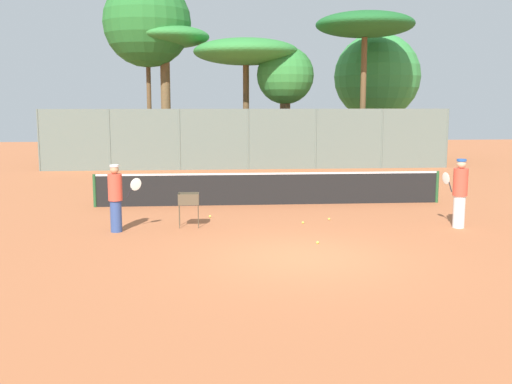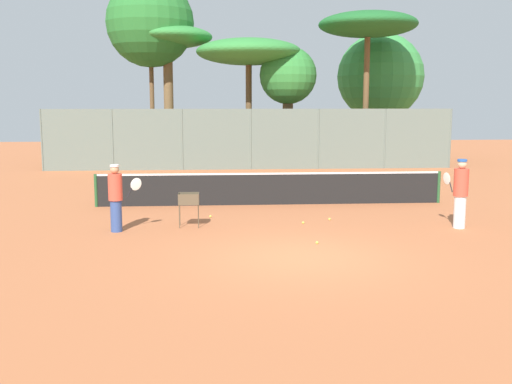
% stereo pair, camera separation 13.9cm
% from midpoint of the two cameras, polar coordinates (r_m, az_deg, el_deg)
% --- Properties ---
extents(ground_plane, '(80.00, 80.00, 0.00)m').
position_cam_midpoint_polar(ground_plane, '(13.23, 4.05, -6.24)').
color(ground_plane, '#B7663D').
extents(tennis_net, '(11.50, 0.10, 1.07)m').
position_cam_midpoint_polar(tennis_net, '(19.79, 1.12, 0.38)').
color(tennis_net, '#26592D').
rests_on(tennis_net, ground_plane).
extents(back_fence, '(20.69, 0.08, 3.04)m').
position_cam_midpoint_polar(back_fence, '(30.20, -0.87, 5.04)').
color(back_fence, slate).
rests_on(back_fence, ground_plane).
extents(tree_0, '(5.55, 5.55, 6.70)m').
position_cam_midpoint_polar(tree_0, '(32.43, -1.09, 13.13)').
color(tree_0, brown).
rests_on(tree_0, ground_plane).
extents(tree_1, '(3.02, 3.02, 6.29)m').
position_cam_midpoint_polar(tree_1, '(32.24, 2.68, 10.83)').
color(tree_1, brown).
rests_on(tree_1, ground_plane).
extents(tree_2, '(5.16, 5.16, 8.03)m').
position_cam_midpoint_polar(tree_2, '(32.97, 10.21, 15.30)').
color(tree_2, brown).
rests_on(tree_2, ground_plane).
extents(tree_3, '(4.91, 4.91, 7.50)m').
position_cam_midpoint_polar(tree_3, '(33.99, -8.84, 14.05)').
color(tree_3, brown).
rests_on(tree_3, ground_plane).
extents(tree_4, '(5.10, 5.10, 7.44)m').
position_cam_midpoint_polar(tree_4, '(36.97, 11.35, 10.70)').
color(tree_4, brown).
rests_on(tree_4, ground_plane).
extents(tree_5, '(4.73, 4.73, 9.97)m').
position_cam_midpoint_polar(tree_5, '(34.06, -10.45, 15.53)').
color(tree_5, brown).
rests_on(tree_5, ground_plane).
extents(player_white_outfit, '(0.47, 0.91, 1.87)m').
position_cam_midpoint_polar(player_white_outfit, '(17.00, 18.61, -0.03)').
color(player_white_outfit, white).
rests_on(player_white_outfit, ground_plane).
extents(player_red_cap, '(0.89, 0.44, 1.77)m').
position_cam_midpoint_polar(player_red_cap, '(16.02, -13.46, -0.49)').
color(player_red_cap, '#334C8C').
rests_on(player_red_cap, ground_plane).
extents(ball_cart, '(0.56, 0.41, 0.93)m').
position_cam_midpoint_polar(ball_cart, '(16.36, -6.61, -0.90)').
color(ball_cart, brown).
rests_on(ball_cart, ground_plane).
extents(tennis_ball_0, '(0.07, 0.07, 0.07)m').
position_cam_midpoint_polar(tennis_ball_0, '(17.42, 6.75, -2.56)').
color(tennis_ball_0, '#D1E54C').
rests_on(tennis_ball_0, ground_plane).
extents(tennis_ball_1, '(0.07, 0.07, 0.07)m').
position_cam_midpoint_polar(tennis_ball_1, '(16.82, 4.25, -2.92)').
color(tennis_ball_1, '#D1E54C').
rests_on(tennis_ball_1, ground_plane).
extents(tennis_ball_2, '(0.07, 0.07, 0.07)m').
position_cam_midpoint_polar(tennis_ball_2, '(14.49, 5.61, -4.81)').
color(tennis_ball_2, '#D1E54C').
rests_on(tennis_ball_2, ground_plane).
extents(tennis_ball_3, '(0.07, 0.07, 0.07)m').
position_cam_midpoint_polar(tennis_ball_3, '(17.74, -4.63, -2.32)').
color(tennis_ball_3, '#D1E54C').
rests_on(tennis_ball_3, ground_plane).
extents(parked_car, '(4.20, 1.70, 1.60)m').
position_cam_midpoint_polar(parked_car, '(34.80, -7.19, 4.02)').
color(parked_car, white).
rests_on(parked_car, ground_plane).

